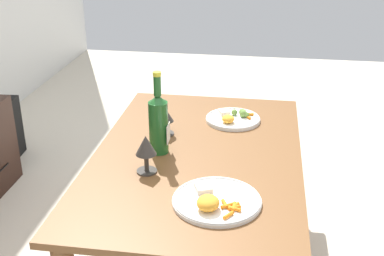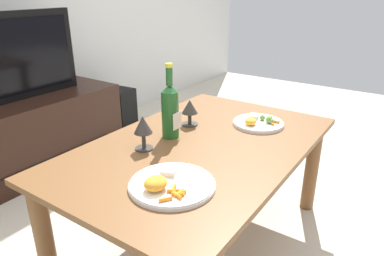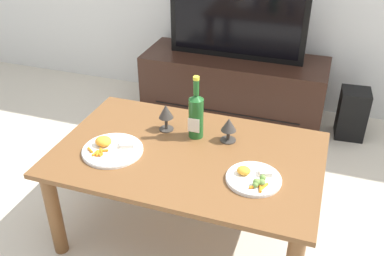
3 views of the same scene
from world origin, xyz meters
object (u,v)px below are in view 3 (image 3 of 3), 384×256
Objects in this scene: tv_stand at (233,87)px; floor_speaker at (352,114)px; dinner_plate_left at (112,149)px; goblet_left at (166,113)px; wine_bottle at (196,114)px; dinner_plate_right at (254,178)px; dining_table at (188,166)px; goblet_right at (229,126)px; tv_screen at (237,23)px.

floor_speaker is (0.88, -0.03, -0.06)m from tv_stand.
dinner_plate_left is (-1.14, -1.40, 0.35)m from floor_speaker.
tv_stand is at bearing 86.11° from goblet_left.
dinner_plate_right is at bearing -36.84° from wine_bottle.
tv_stand is at bearing 94.19° from wine_bottle.
tv_stand is 3.77× the size of floor_speaker.
floor_speaker is at bearing 55.11° from wine_bottle.
goblet_left reaches higher than tv_stand.
dining_table is 0.26m from wine_bottle.
wine_bottle reaches higher than goblet_left.
goblet_left is (-0.17, 0.16, 0.18)m from dining_table.
floor_speaker is at bearing 49.63° from goblet_left.
wine_bottle is at bearing -3.78° from goblet_left.
dinner_plate_left reaches higher than dinner_plate_right.
dinner_plate_right is (0.19, -0.27, -0.07)m from goblet_right.
dinner_plate_right reaches higher than dining_table.
goblet_right is at bearing -77.79° from tv_screen.
goblet_left reaches higher than dinner_plate_left.
goblet_left is at bearing 57.05° from dinner_plate_left.
goblet_right is at bearing 0.00° from goblet_left.
goblet_left reaches higher than goblet_right.
goblet_right reaches higher than floor_speaker.
dinner_plate_left is at bearing -100.08° from tv_screen.
goblet_right is at bearing -77.81° from tv_stand.
dining_table is 1.34m from tv_stand.
tv_stand is at bearing 173.67° from floor_speaker.
dining_table is 1.36m from tv_screen.
goblet_right is 0.34m from dinner_plate_right.
dinner_plate_right is (0.44, -1.44, 0.29)m from tv_stand.
dining_table is at bearing -134.08° from goblet_right.
tv_stand is 0.89m from floor_speaker.
dinner_plate_right is (0.35, -0.26, -0.12)m from wine_bottle.
goblet_right is 0.43× the size of dinner_plate_left.
wine_bottle is 1.12× the size of dinner_plate_left.
dining_table is at bearing -86.63° from wine_bottle.
wine_bottle reaches higher than dining_table.
dining_table is at bearing -85.89° from tv_screen.
tv_screen is 3.38× the size of dinner_plate_left.
tv_stand is at bearing 90.00° from tv_screen.
tv_stand is 5.59× the size of dinner_plate_right.
floor_speaker is at bearing 50.95° from dinner_plate_left.
tv_screen is at bearing 102.21° from goblet_right.
floor_speaker is 1.47m from wine_bottle.
tv_stand is 1.53m from dinner_plate_right.
goblet_left reaches higher than floor_speaker.
goblet_left is at bearing -134.58° from floor_speaker.
dining_table is at bearing -125.57° from floor_speaker.
dining_table is 0.37m from dinner_plate_right.
goblet_left is (-0.08, -1.16, -0.13)m from tv_screen.
dinner_plate_left is at bearing -142.68° from wine_bottle.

